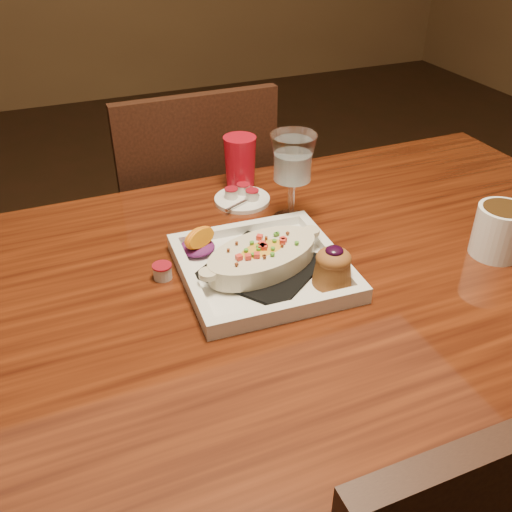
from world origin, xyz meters
name	(u,v)px	position (x,y,z in m)	size (l,w,h in m)	color
table	(287,322)	(0.00, 0.00, 0.65)	(1.50, 0.90, 0.75)	maroon
chair_far	(191,229)	(0.00, 0.63, 0.51)	(0.42, 0.42, 0.93)	black
plate	(268,262)	(-0.03, 0.03, 0.78)	(0.30, 0.30, 0.08)	white
coffee_mug	(501,229)	(0.40, -0.07, 0.80)	(0.13, 0.09, 0.10)	white
goblet	(293,163)	(0.09, 0.18, 0.88)	(0.09, 0.09, 0.19)	silver
saucer	(242,198)	(0.03, 0.30, 0.76)	(0.12, 0.12, 0.08)	white
creamer_loose	(162,271)	(-0.20, 0.09, 0.76)	(0.03, 0.03, 0.03)	silver
red_tumbler	(240,163)	(0.05, 0.37, 0.81)	(0.07, 0.07, 0.12)	#B40C1F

